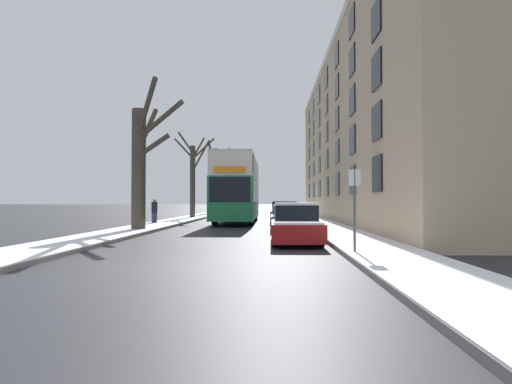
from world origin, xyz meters
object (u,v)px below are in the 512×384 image
Objects in this scene: street_sign_post at (355,206)px; bare_tree_left_0 at (141,162)px; parked_car_2 at (284,213)px; double_decker_bus at (237,186)px; parked_car_3 at (282,211)px; parked_car_1 at (288,218)px; pedestrian_left_sidewalk at (154,210)px; parked_car_0 at (295,225)px; bare_tree_left_3 at (229,183)px; bare_tree_left_2 at (216,178)px; bare_tree_left_1 at (193,176)px.

bare_tree_left_0 is at bearing 135.93° from street_sign_post.
parked_car_2 is (7.23, 7.60, -2.73)m from bare_tree_left_0.
parked_car_3 is at bearing 56.06° from double_decker_bus.
parked_car_1 is at bearing -64.67° from double_decker_bus.
bare_tree_left_0 is at bearing -108.07° from pedestrian_left_sidewalk.
parked_car_0 is at bearing -79.09° from pedestrian_left_sidewalk.
bare_tree_left_3 is 2.42× the size of parked_car_0.
double_decker_bus reaches higher than parked_car_1.
bare_tree_left_0 reaches higher than parked_car_1.
bare_tree_left_2 is at bearing 90.20° from bare_tree_left_0.
bare_tree_left_0 is at bearing -133.57° from parked_car_2.
bare_tree_left_2 is 1.81× the size of parked_car_1.
bare_tree_left_2 is at bearing 103.79° from street_sign_post.
bare_tree_left_3 is at bearing 96.97° from double_decker_bus.
bare_tree_left_1 reaches higher than bare_tree_left_0.
bare_tree_left_3 is at bearing 98.89° from parked_car_0.
pedestrian_left_sidewalk is at bearing -148.38° from double_decker_bus.
bare_tree_left_1 is 27.57m from bare_tree_left_3.
street_sign_post is at bearing -44.07° from bare_tree_left_0.
double_decker_bus reaches higher than parked_car_2.
parked_car_2 is 5.47m from parked_car_3.
bare_tree_left_1 is 24.22m from street_sign_post.
bare_tree_left_0 is 5.91m from pedestrian_left_sidewalk.
parked_car_3 is (7.33, -14.09, -3.49)m from bare_tree_left_2.
bare_tree_left_2 reaches higher than parked_car_0.
bare_tree_left_0 is at bearing -168.08° from parked_car_1.
pedestrian_left_sidewalk is at bearing -94.35° from bare_tree_left_1.
pedestrian_left_sidewalk is at bearing 99.56° from bare_tree_left_0.
bare_tree_left_2 reaches higher than parked_car_3.
bare_tree_left_3 reaches higher than parked_car_0.
parked_car_3 is at bearing 90.00° from parked_car_2.
bare_tree_left_0 reaches higher than street_sign_post.
parked_car_2 is (3.21, -0.70, -1.84)m from double_decker_bus.
bare_tree_left_1 is 4.33× the size of pedestrian_left_sidewalk.
pedestrian_left_sidewalk is (-0.79, -21.88, -3.23)m from bare_tree_left_2.
bare_tree_left_3 is at bearing 102.08° from parked_car_2.
bare_tree_left_3 reaches higher than bare_tree_left_0.
bare_tree_left_2 is at bearing 117.48° from parked_car_3.
pedestrian_left_sidewalk reaches higher than parked_car_2.
street_sign_post is (1.39, -21.42, 0.72)m from parked_car_3.
parked_car_1 is at bearing -74.05° from bare_tree_left_2.
bare_tree_left_0 is 0.74× the size of bare_tree_left_3.
bare_tree_left_3 is 35.01m from parked_car_2.
parked_car_0 is at bearing -76.36° from double_decker_bus.
bare_tree_left_0 is 7.91m from parked_car_1.
bare_tree_left_3 is 2.41× the size of parked_car_2.
bare_tree_left_1 is 20.63m from parked_car_0.
bare_tree_left_3 is 5.70× the size of pedestrian_left_sidewalk.
bare_tree_left_2 is 21.17m from parked_car_2.
double_decker_bus is (4.12, -18.86, -1.63)m from bare_tree_left_2.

